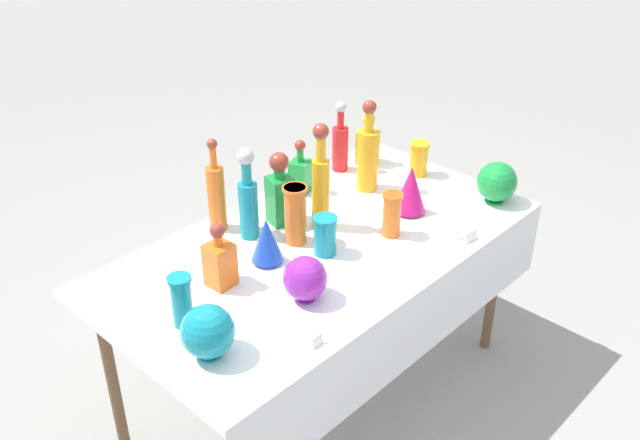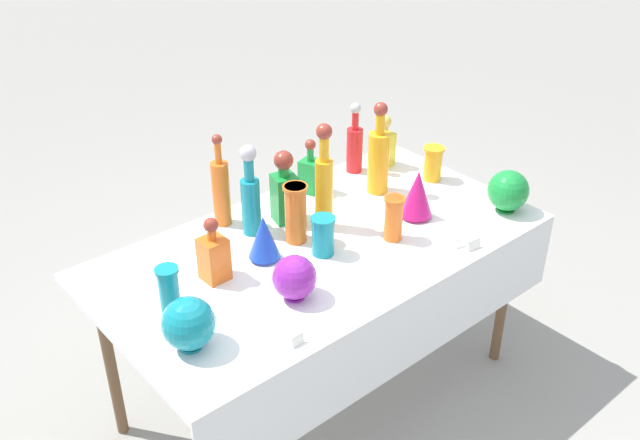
{
  "view_description": "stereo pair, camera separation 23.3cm",
  "coord_description": "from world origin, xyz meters",
  "px_view_note": "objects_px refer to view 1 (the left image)",
  "views": [
    {
      "loc": [
        -1.64,
        -1.56,
        2.2
      ],
      "look_at": [
        0.0,
        0.0,
        0.86
      ],
      "focal_mm": 40.0,
      "sensor_mm": 36.0,
      "label": 1
    },
    {
      "loc": [
        -1.47,
        -1.72,
        2.2
      ],
      "look_at": [
        0.0,
        0.0,
        0.86
      ],
      "focal_mm": 40.0,
      "sensor_mm": 36.0,
      "label": 2
    }
  ],
  "objects_px": {
    "fluted_vase_1": "(267,240)",
    "square_decanter_3": "(300,173)",
    "slender_vase_1": "(325,234)",
    "tall_bottle_2": "(321,183)",
    "tall_bottle_4": "(340,144)",
    "fluted_vase_0": "(411,189)",
    "square_decanter_0": "(368,142)",
    "square_decanter_2": "(280,191)",
    "tall_bottle_0": "(368,154)",
    "slender_vase_4": "(392,213)",
    "square_decanter_1": "(220,261)",
    "slender_vase_3": "(181,299)",
    "round_bowl_0": "(208,332)",
    "slender_vase_0": "(295,213)",
    "tall_bottle_3": "(216,195)",
    "tall_bottle_1": "(248,199)",
    "round_bowl_1": "(497,182)",
    "round_bowl_2": "(305,279)",
    "slender_vase_2": "(419,157)"
  },
  "relations": [
    {
      "from": "slender_vase_2",
      "to": "square_decanter_0",
      "type": "bearing_deg",
      "value": 105.57
    },
    {
      "from": "tall_bottle_4",
      "to": "fluted_vase_0",
      "type": "xyz_separation_m",
      "value": [
        -0.09,
        -0.46,
        -0.02
      ]
    },
    {
      "from": "slender_vase_2",
      "to": "fluted_vase_0",
      "type": "bearing_deg",
      "value": -149.01
    },
    {
      "from": "square_decanter_3",
      "to": "slender_vase_2",
      "type": "distance_m",
      "value": 0.54
    },
    {
      "from": "slender_vase_2",
      "to": "round_bowl_1",
      "type": "xyz_separation_m",
      "value": [
        0.02,
        -0.38,
        0.01
      ]
    },
    {
      "from": "square_decanter_0",
      "to": "round_bowl_2",
      "type": "relative_size",
      "value": 1.56
    },
    {
      "from": "tall_bottle_0",
      "to": "slender_vase_1",
      "type": "distance_m",
      "value": 0.54
    },
    {
      "from": "tall_bottle_2",
      "to": "fluted_vase_0",
      "type": "distance_m",
      "value": 0.39
    },
    {
      "from": "tall_bottle_1",
      "to": "square_decanter_0",
      "type": "distance_m",
      "value": 0.8
    },
    {
      "from": "tall_bottle_2",
      "to": "square_decanter_0",
      "type": "bearing_deg",
      "value": 22.88
    },
    {
      "from": "slender_vase_0",
      "to": "tall_bottle_0",
      "type": "bearing_deg",
      "value": 9.26
    },
    {
      "from": "square_decanter_1",
      "to": "square_decanter_0",
      "type": "bearing_deg",
      "value": 13.2
    },
    {
      "from": "square_decanter_0",
      "to": "slender_vase_1",
      "type": "height_order",
      "value": "square_decanter_0"
    },
    {
      "from": "slender_vase_1",
      "to": "slender_vase_2",
      "type": "xyz_separation_m",
      "value": [
        0.75,
        0.14,
        0.0
      ]
    },
    {
      "from": "square_decanter_1",
      "to": "slender_vase_3",
      "type": "distance_m",
      "value": 0.24
    },
    {
      "from": "tall_bottle_0",
      "to": "round_bowl_0",
      "type": "relative_size",
      "value": 2.32
    },
    {
      "from": "slender_vase_4",
      "to": "round_bowl_0",
      "type": "relative_size",
      "value": 1.03
    },
    {
      "from": "fluted_vase_1",
      "to": "round_bowl_1",
      "type": "height_order",
      "value": "fluted_vase_1"
    },
    {
      "from": "tall_bottle_0",
      "to": "square_decanter_2",
      "type": "bearing_deg",
      "value": 171.87
    },
    {
      "from": "tall_bottle_3",
      "to": "tall_bottle_4",
      "type": "relative_size",
      "value": 1.17
    },
    {
      "from": "square_decanter_0",
      "to": "square_decanter_2",
      "type": "distance_m",
      "value": 0.65
    },
    {
      "from": "square_decanter_0",
      "to": "round_bowl_1",
      "type": "height_order",
      "value": "square_decanter_0"
    },
    {
      "from": "tall_bottle_1",
      "to": "slender_vase_1",
      "type": "relative_size",
      "value": 2.43
    },
    {
      "from": "tall_bottle_0",
      "to": "fluted_vase_1",
      "type": "bearing_deg",
      "value": -171.18
    },
    {
      "from": "square_decanter_1",
      "to": "square_decanter_3",
      "type": "distance_m",
      "value": 0.72
    },
    {
      "from": "fluted_vase_0",
      "to": "slender_vase_0",
      "type": "bearing_deg",
      "value": 160.04
    },
    {
      "from": "tall_bottle_3",
      "to": "slender_vase_0",
      "type": "relative_size",
      "value": 1.63
    },
    {
      "from": "tall_bottle_0",
      "to": "slender_vase_4",
      "type": "distance_m",
      "value": 0.39
    },
    {
      "from": "square_decanter_2",
      "to": "slender_vase_0",
      "type": "relative_size",
      "value": 1.29
    },
    {
      "from": "tall_bottle_2",
      "to": "slender_vase_1",
      "type": "height_order",
      "value": "tall_bottle_2"
    },
    {
      "from": "square_decanter_2",
      "to": "fluted_vase_1",
      "type": "relative_size",
      "value": 1.7
    },
    {
      "from": "fluted_vase_1",
      "to": "square_decanter_3",
      "type": "bearing_deg",
      "value": 32.14
    },
    {
      "from": "tall_bottle_0",
      "to": "slender_vase_4",
      "type": "height_order",
      "value": "tall_bottle_0"
    },
    {
      "from": "slender_vase_1",
      "to": "tall_bottle_2",
      "type": "bearing_deg",
      "value": 48.25
    },
    {
      "from": "slender_vase_0",
      "to": "slender_vase_1",
      "type": "distance_m",
      "value": 0.14
    },
    {
      "from": "slender_vase_0",
      "to": "round_bowl_0",
      "type": "bearing_deg",
      "value": -157.08
    },
    {
      "from": "slender_vase_2",
      "to": "square_decanter_1",
      "type": "bearing_deg",
      "value": -179.39
    },
    {
      "from": "slender_vase_0",
      "to": "slender_vase_4",
      "type": "bearing_deg",
      "value": -38.56
    },
    {
      "from": "square_decanter_3",
      "to": "round_bowl_0",
      "type": "xyz_separation_m",
      "value": [
        -0.92,
        -0.53,
        -0.0
      ]
    },
    {
      "from": "square_decanter_1",
      "to": "tall_bottle_1",
      "type": "bearing_deg",
      "value": 30.75
    },
    {
      "from": "fluted_vase_1",
      "to": "square_decanter_1",
      "type": "bearing_deg",
      "value": 176.42
    },
    {
      "from": "square_decanter_3",
      "to": "round_bowl_1",
      "type": "distance_m",
      "value": 0.81
    },
    {
      "from": "tall_bottle_1",
      "to": "round_bowl_0",
      "type": "height_order",
      "value": "tall_bottle_1"
    },
    {
      "from": "slender_vase_2",
      "to": "tall_bottle_4",
      "type": "bearing_deg",
      "value": 125.25
    },
    {
      "from": "slender_vase_0",
      "to": "round_bowl_2",
      "type": "relative_size",
      "value": 1.48
    },
    {
      "from": "round_bowl_1",
      "to": "square_decanter_0",
      "type": "bearing_deg",
      "value": 98.19
    },
    {
      "from": "fluted_vase_0",
      "to": "round_bowl_1",
      "type": "height_order",
      "value": "fluted_vase_0"
    },
    {
      "from": "square_decanter_1",
      "to": "slender_vase_1",
      "type": "xyz_separation_m",
      "value": [
        0.39,
        -0.12,
        -0.01
      ]
    },
    {
      "from": "square_decanter_3",
      "to": "slender_vase_4",
      "type": "relative_size",
      "value": 1.35
    },
    {
      "from": "square_decanter_0",
      "to": "round_bowl_0",
      "type": "height_order",
      "value": "square_decanter_0"
    }
  ]
}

